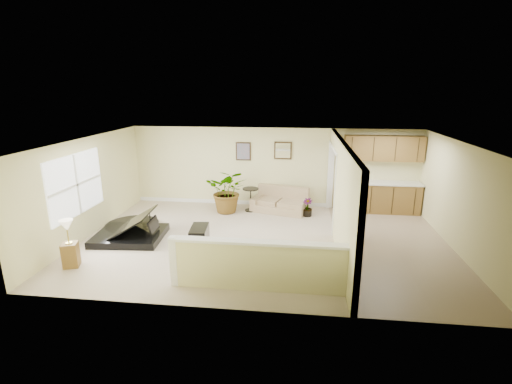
# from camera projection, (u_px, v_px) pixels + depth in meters

# --- Properties ---
(floor) EXTENTS (9.00, 9.00, 0.00)m
(floor) POSITION_uv_depth(u_px,v_px,m) (264.00, 241.00, 9.23)
(floor) COLOR #C5B399
(floor) RESTS_ON ground
(back_wall) EXTENTS (9.00, 0.04, 2.50)m
(back_wall) POSITION_uv_depth(u_px,v_px,m) (273.00, 167.00, 11.76)
(back_wall) COLOR beige
(back_wall) RESTS_ON floor
(front_wall) EXTENTS (9.00, 0.04, 2.50)m
(front_wall) POSITION_uv_depth(u_px,v_px,m) (246.00, 243.00, 6.02)
(front_wall) COLOR beige
(front_wall) RESTS_ON floor
(left_wall) EXTENTS (0.04, 6.00, 2.50)m
(left_wall) POSITION_uv_depth(u_px,v_px,m) (88.00, 187.00, 9.40)
(left_wall) COLOR beige
(left_wall) RESTS_ON floor
(right_wall) EXTENTS (0.04, 6.00, 2.50)m
(right_wall) POSITION_uv_depth(u_px,v_px,m) (462.00, 199.00, 8.38)
(right_wall) COLOR beige
(right_wall) RESTS_ON floor
(ceiling) EXTENTS (9.00, 6.00, 0.04)m
(ceiling) POSITION_uv_depth(u_px,v_px,m) (264.00, 141.00, 8.55)
(ceiling) COLOR silver
(ceiling) RESTS_ON back_wall
(kitchen_vinyl) EXTENTS (2.70, 6.00, 0.01)m
(kitchen_vinyl) POSITION_uv_depth(u_px,v_px,m) (394.00, 247.00, 8.87)
(kitchen_vinyl) COLOR gray
(kitchen_vinyl) RESTS_ON floor
(interior_partition) EXTENTS (0.18, 5.99, 2.50)m
(interior_partition) POSITION_uv_depth(u_px,v_px,m) (339.00, 194.00, 8.94)
(interior_partition) COLOR beige
(interior_partition) RESTS_ON floor
(pony_half_wall) EXTENTS (3.42, 0.22, 1.00)m
(pony_half_wall) POSITION_uv_depth(u_px,v_px,m) (256.00, 265.00, 6.88)
(pony_half_wall) COLOR beige
(pony_half_wall) RESTS_ON floor
(left_window) EXTENTS (0.05, 2.15, 1.45)m
(left_window) POSITION_uv_depth(u_px,v_px,m) (76.00, 185.00, 8.86)
(left_window) COLOR white
(left_window) RESTS_ON left_wall
(wall_art_left) EXTENTS (0.48, 0.04, 0.58)m
(wall_art_left) POSITION_uv_depth(u_px,v_px,m) (243.00, 151.00, 11.70)
(wall_art_left) COLOR #352513
(wall_art_left) RESTS_ON back_wall
(wall_mirror) EXTENTS (0.55, 0.04, 0.55)m
(wall_mirror) POSITION_uv_depth(u_px,v_px,m) (283.00, 151.00, 11.55)
(wall_mirror) COLOR #352513
(wall_mirror) RESTS_ON back_wall
(kitchen_cabinets) EXTENTS (2.36, 0.65, 2.33)m
(kitchen_cabinets) POSITION_uv_depth(u_px,v_px,m) (377.00, 184.00, 11.25)
(kitchen_cabinets) COLOR brown
(kitchen_cabinets) RESTS_ON floor
(piano) EXTENTS (2.01, 2.09, 1.56)m
(piano) POSITION_uv_depth(u_px,v_px,m) (129.00, 212.00, 9.36)
(piano) COLOR black
(piano) RESTS_ON floor
(piano_bench) EXTENTS (0.46, 0.79, 0.50)m
(piano_bench) POSITION_uv_depth(u_px,v_px,m) (199.00, 237.00, 8.82)
(piano_bench) COLOR black
(piano_bench) RESTS_ON floor
(loveseat) EXTENTS (1.89, 1.36, 0.95)m
(loveseat) POSITION_uv_depth(u_px,v_px,m) (280.00, 199.00, 11.47)
(loveseat) COLOR tan
(loveseat) RESTS_ON floor
(accent_table) EXTENTS (0.50, 0.50, 0.72)m
(accent_table) POSITION_uv_depth(u_px,v_px,m) (251.00, 196.00, 11.40)
(accent_table) COLOR black
(accent_table) RESTS_ON floor
(palm_plant) EXTENTS (1.26, 1.11, 1.36)m
(palm_plant) POSITION_uv_depth(u_px,v_px,m) (228.00, 191.00, 11.23)
(palm_plant) COLOR black
(palm_plant) RESTS_ON floor
(small_plant) EXTENTS (0.40, 0.40, 0.54)m
(small_plant) POSITION_uv_depth(u_px,v_px,m) (307.00, 209.00, 11.00)
(small_plant) COLOR black
(small_plant) RESTS_ON floor
(lamp_stand) EXTENTS (0.39, 0.39, 1.05)m
(lamp_stand) POSITION_uv_depth(u_px,v_px,m) (70.00, 247.00, 7.82)
(lamp_stand) COLOR brown
(lamp_stand) RESTS_ON floor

